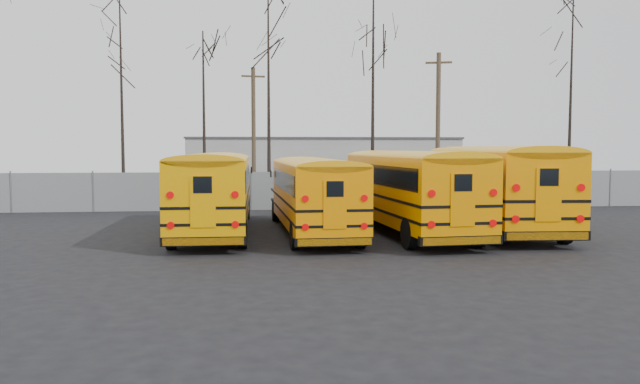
{
  "coord_description": "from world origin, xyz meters",
  "views": [
    {
      "loc": [
        -3.97,
        -20.77,
        3.25
      ],
      "look_at": [
        -1.4,
        2.46,
        1.6
      ],
      "focal_mm": 35.0,
      "sensor_mm": 36.0,
      "label": 1
    }
  ],
  "objects": [
    {
      "name": "bus_d",
      "position": [
        5.57,
        3.09,
        1.98
      ],
      "size": [
        3.44,
        12.22,
        3.38
      ],
      "rotation": [
        0.0,
        0.0,
        -0.06
      ],
      "color": "black",
      "rests_on": "ground"
    },
    {
      "name": "tree_2",
      "position": [
        -6.66,
        15.86,
        4.96
      ],
      "size": [
        0.26,
        0.26,
        9.93
      ],
      "primitive_type": "cone",
      "color": "black",
      "rests_on": "ground"
    },
    {
      "name": "tree_4",
      "position": [
        2.99,
        14.59,
        6.37
      ],
      "size": [
        0.26,
        0.26,
        12.74
      ],
      "primitive_type": "cone",
      "color": "black",
      "rests_on": "ground"
    },
    {
      "name": "tree_3",
      "position": [
        -2.94,
        15.24,
        5.98
      ],
      "size": [
        0.26,
        0.26,
        11.97
      ],
      "primitive_type": "cone",
      "color": "black",
      "rests_on": "ground"
    },
    {
      "name": "ground",
      "position": [
        0.0,
        0.0,
        0.0
      ],
      "size": [
        120.0,
        120.0,
        0.0
      ],
      "primitive_type": "plane",
      "color": "black",
      "rests_on": "ground"
    },
    {
      "name": "bus_b",
      "position": [
        -1.66,
        2.3,
        1.71
      ],
      "size": [
        2.81,
        10.54,
        2.93
      ],
      "rotation": [
        0.0,
        0.0,
        0.04
      ],
      "color": "black",
      "rests_on": "ground"
    },
    {
      "name": "bus_a",
      "position": [
        -5.37,
        2.97,
        1.82
      ],
      "size": [
        2.65,
        11.16,
        3.12
      ],
      "rotation": [
        0.0,
        0.0,
        -0.01
      ],
      "color": "black",
      "rests_on": "ground"
    },
    {
      "name": "utility_pole_left",
      "position": [
        -3.8,
        18.29,
        4.22
      ],
      "size": [
        1.46,
        0.36,
        8.21
      ],
      "rotation": [
        0.0,
        0.0,
        0.17
      ],
      "color": "#493B29",
      "rests_on": "ground"
    },
    {
      "name": "bus_c",
      "position": [
        1.94,
        2.29,
        1.87
      ],
      "size": [
        3.47,
        11.59,
        3.2
      ],
      "rotation": [
        0.0,
        0.0,
        0.08
      ],
      "color": "black",
      "rests_on": "ground"
    },
    {
      "name": "distant_building",
      "position": [
        2.0,
        32.0,
        2.0
      ],
      "size": [
        22.0,
        8.0,
        4.0
      ],
      "primitive_type": "cube",
      "color": "#B8B9B3",
      "rests_on": "ground"
    },
    {
      "name": "tree_5",
      "position": [
        15.11,
        14.98,
        6.1
      ],
      "size": [
        0.26,
        0.26,
        12.2
      ],
      "primitive_type": "cone",
      "color": "black",
      "rests_on": "ground"
    },
    {
      "name": "tree_1",
      "position": [
        -11.1,
        15.17,
        5.72
      ],
      "size": [
        0.26,
        0.26,
        11.44
      ],
      "primitive_type": "cone",
      "color": "black",
      "rests_on": "ground"
    },
    {
      "name": "utility_pole_right",
      "position": [
        7.69,
        17.39,
        4.71
      ],
      "size": [
        1.59,
        0.6,
        9.17
      ],
      "rotation": [
        0.0,
        0.0,
        -0.3
      ],
      "color": "#4F3D2C",
      "rests_on": "ground"
    },
    {
      "name": "fence",
      "position": [
        0.0,
        12.0,
        1.0
      ],
      "size": [
        40.0,
        0.04,
        2.0
      ],
      "primitive_type": "cube",
      "color": "gray",
      "rests_on": "ground"
    }
  ]
}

